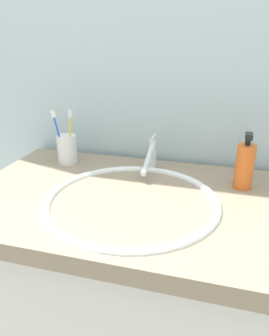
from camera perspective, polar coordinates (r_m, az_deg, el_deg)
name	(u,v)px	position (r m, az deg, el deg)	size (l,w,h in m)	color
tiled_wall_back	(155,62)	(1.20, 3.53, 17.87)	(2.14, 0.04, 2.40)	silver
vanity_counter	(127,307)	(1.22, -1.27, -22.82)	(0.94, 0.61, 0.85)	silver
sink_basin	(132,216)	(0.95, -0.50, -8.24)	(0.49, 0.49, 0.13)	white
faucet	(151,156)	(1.11, 2.83, 2.12)	(0.02, 0.17, 0.12)	silver
toothbrush_cup	(67,149)	(1.21, -11.55, 3.19)	(0.07, 0.07, 0.10)	white
toothbrush_yellow	(70,134)	(1.17, -11.05, 5.85)	(0.03, 0.02, 0.19)	yellow
toothbrush_blue	(58,133)	(1.19, -13.01, 5.84)	(0.04, 0.04, 0.19)	blue
soap_dispenser	(245,166)	(1.03, 18.50, 0.40)	(0.06, 0.06, 0.17)	orange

